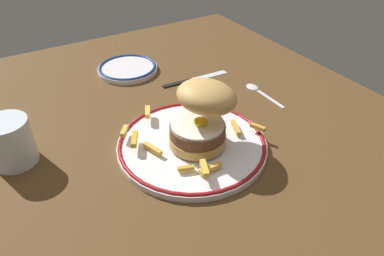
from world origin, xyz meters
TOP-DOWN VIEW (x-y plane):
  - ground_plane at (0.00, 0.00)cm, footprint 113.07×89.42cm
  - dinner_plate at (5.81, -3.90)cm, footprint 28.55×28.55cm
  - burger at (6.58, -2.09)cm, footprint 11.63×13.72cm
  - fries_pile at (3.89, -4.12)cm, footprint 24.07×25.03cm
  - water_glass at (-7.43, -33.46)cm, footprint 7.94×7.94cm
  - side_plate at (-30.38, -1.90)cm, footprint 15.49×15.49cm
  - knife at (-17.38, 9.54)cm, footprint 2.53×18.06cm
  - spoon at (-5.09, 20.89)cm, footprint 13.30×2.60cm

SIDE VIEW (x-z plane):
  - ground_plane at x=0.00cm, z-range -4.00..0.00cm
  - knife at x=-17.38cm, z-range -0.09..0.61cm
  - spoon at x=-5.09cm, z-range -0.09..0.81cm
  - side_plate at x=-30.38cm, z-range 0.03..1.63cm
  - dinner_plate at x=5.81cm, z-range 0.04..1.64cm
  - fries_pile at x=3.89cm, z-range 1.33..4.03cm
  - water_glass at x=-7.43cm, z-range -0.65..8.04cm
  - burger at x=6.58cm, z-range 1.36..14.21cm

